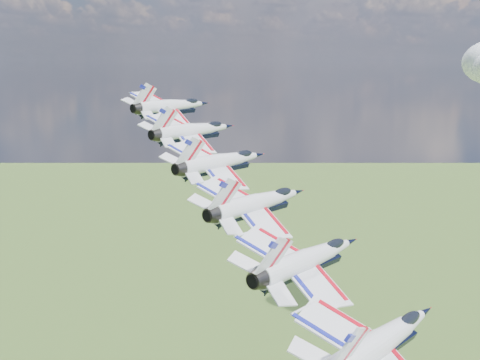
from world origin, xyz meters
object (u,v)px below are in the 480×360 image
(jet_5, at_px, (384,340))
(jet_1, at_px, (195,130))
(jet_0, at_px, (173,106))
(jet_4, at_px, (310,258))
(jet_3, at_px, (260,202))
(jet_2, at_px, (223,161))

(jet_5, bearing_deg, jet_1, 153.52)
(jet_0, xyz_separation_m, jet_4, (27.70, -33.67, -9.82))
(jet_3, bearing_deg, jet_4, -26.48)
(jet_3, bearing_deg, jet_5, -26.48)
(jet_2, xyz_separation_m, jet_5, (20.78, -25.25, -7.37))
(jet_3, xyz_separation_m, jet_5, (13.85, -16.84, -4.91))
(jet_1, distance_m, jet_3, 22.35)
(jet_3, bearing_deg, jet_1, 153.52)
(jet_1, height_order, jet_4, jet_1)
(jet_3, relative_size, jet_4, 1.00)
(jet_0, distance_m, jet_4, 44.70)
(jet_1, bearing_deg, jet_0, 153.52)
(jet_2, bearing_deg, jet_5, -26.48)
(jet_4, bearing_deg, jet_5, -26.48)
(jet_0, height_order, jet_3, jet_0)
(jet_1, bearing_deg, jet_3, -26.48)
(jet_1, relative_size, jet_2, 1.00)
(jet_1, xyz_separation_m, jet_2, (6.93, -8.42, -2.46))
(jet_1, relative_size, jet_4, 1.00)
(jet_1, distance_m, jet_5, 44.70)
(jet_4, height_order, jet_5, jet_4)
(jet_2, height_order, jet_3, jet_2)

